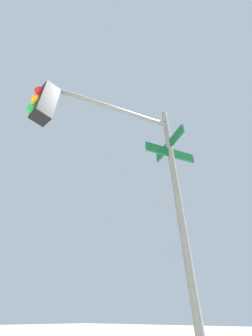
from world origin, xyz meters
name	(u,v)px	position (x,y,z in m)	size (l,w,h in m)	color
traffic_signal_near	(115,152)	(-6.42, -5.73, 3.79)	(1.71, 2.96, 5.33)	slate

